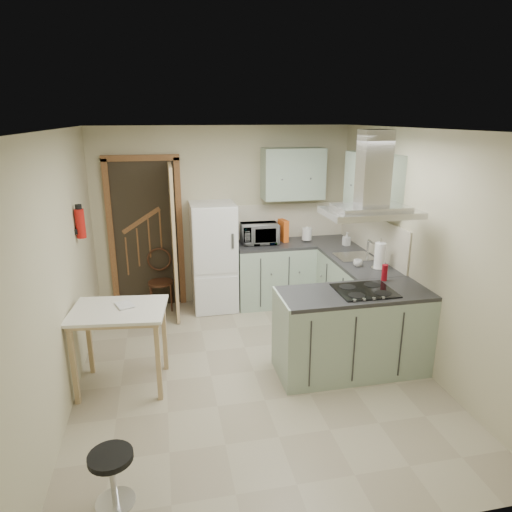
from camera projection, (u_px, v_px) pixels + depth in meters
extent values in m
plane|color=tan|center=(254.00, 371.00, 4.89)|extent=(4.20, 4.20, 0.00)
plane|color=silver|center=(253.00, 130.00, 4.15)|extent=(4.20, 4.20, 0.00)
plane|color=#BEB593|center=(224.00, 216.00, 6.48)|extent=(3.60, 0.00, 3.60)
plane|color=#BEB593|center=(61.00, 272.00, 4.17)|extent=(0.00, 4.20, 4.20)
plane|color=#BEB593|center=(419.00, 250.00, 4.87)|extent=(0.00, 4.20, 4.20)
cube|color=brown|center=(146.00, 234.00, 6.30)|extent=(1.10, 0.12, 2.10)
cube|color=white|center=(214.00, 257.00, 6.31)|extent=(0.60, 0.60, 1.50)
cube|color=#9EB2A0|center=(274.00, 273.00, 6.57)|extent=(1.08, 0.60, 0.90)
cube|color=#9EB2A0|center=(347.00, 285.00, 6.10)|extent=(0.60, 1.95, 0.90)
cube|color=beige|center=(289.00, 220.00, 6.69)|extent=(1.68, 0.02, 0.50)
cube|color=#9EB2A0|center=(293.00, 174.00, 6.33)|extent=(0.85, 0.35, 0.70)
cube|color=#9EB2A0|center=(372.00, 183.00, 5.45)|extent=(0.35, 0.90, 0.70)
cube|color=#9EB2A0|center=(353.00, 332.00, 4.78)|extent=(1.55, 0.65, 0.90)
cube|color=black|center=(365.00, 291.00, 4.67)|extent=(0.58, 0.50, 0.01)
cube|color=silver|center=(370.00, 212.00, 4.43)|extent=(0.90, 0.55, 0.10)
cube|color=silver|center=(354.00, 257.00, 5.80)|extent=(0.45, 0.40, 0.01)
cylinder|color=#B2140F|center=(80.00, 224.00, 4.95)|extent=(0.10, 0.10, 0.32)
cube|color=#D0BD80|center=(122.00, 348.00, 4.52)|extent=(0.97, 0.77, 0.84)
cube|color=#52221B|center=(160.00, 283.00, 6.38)|extent=(0.35, 0.35, 0.77)
cylinder|color=black|center=(113.00, 479.00, 3.17)|extent=(0.41, 0.41, 0.41)
imported|color=black|center=(260.00, 234.00, 6.39)|extent=(0.51, 0.35, 0.28)
cylinder|color=white|center=(307.00, 234.00, 6.51)|extent=(0.17, 0.17, 0.21)
cube|color=orange|center=(283.00, 230.00, 6.50)|extent=(0.12, 0.22, 0.31)
imported|color=#A8A8B4|center=(347.00, 239.00, 6.29)|extent=(0.10, 0.10, 0.18)
cylinder|color=white|center=(380.00, 255.00, 5.32)|extent=(0.14, 0.14, 0.32)
imported|color=silver|center=(358.00, 263.00, 5.43)|extent=(0.13, 0.13, 0.08)
cylinder|color=maroon|center=(385.00, 273.00, 4.95)|extent=(0.08, 0.08, 0.18)
imported|color=#9A3338|center=(117.00, 303.00, 4.41)|extent=(0.21, 0.24, 0.09)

